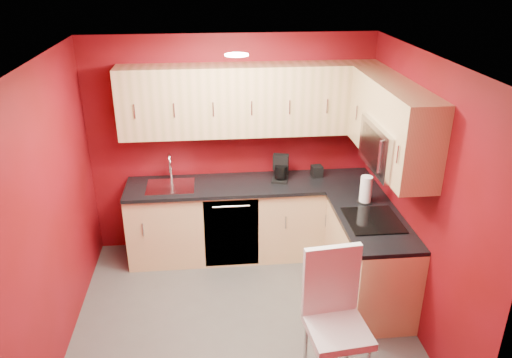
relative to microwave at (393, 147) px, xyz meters
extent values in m
plane|color=#4D4B48|center=(-1.39, -0.20, -1.66)|extent=(3.20, 3.20, 0.00)
plane|color=white|center=(-1.39, -0.20, 0.84)|extent=(3.20, 3.20, 0.00)
plane|color=maroon|center=(-1.39, 1.30, -0.41)|extent=(3.20, 0.00, 3.20)
plane|color=maroon|center=(-1.39, -1.70, -0.41)|extent=(3.20, 0.00, 3.20)
plane|color=maroon|center=(-2.99, -0.20, -0.41)|extent=(0.00, 3.00, 3.00)
plane|color=maroon|center=(0.21, -0.20, -0.41)|extent=(0.00, 3.00, 3.00)
cube|color=#E0C380|center=(-1.19, 1.00, -1.22)|extent=(2.80, 0.60, 0.87)
cube|color=#E0C380|center=(-0.09, 0.05, -1.22)|extent=(0.60, 1.30, 0.87)
cube|color=black|center=(-1.19, 0.99, -0.77)|extent=(2.80, 0.63, 0.04)
cube|color=black|center=(-0.11, 0.04, -0.77)|extent=(0.63, 1.27, 0.04)
cube|color=tan|center=(-1.19, 1.13, 0.17)|extent=(2.80, 0.35, 0.75)
cube|color=tan|center=(0.03, 0.67, 0.17)|extent=(0.35, 0.57, 0.75)
cube|color=tan|center=(0.03, -0.49, 0.17)|extent=(0.35, 0.22, 0.75)
cube|color=tan|center=(0.03, 0.00, 0.38)|extent=(0.35, 0.76, 0.33)
cube|color=silver|center=(0.01, 0.00, 0.00)|extent=(0.40, 0.76, 0.42)
cube|color=black|center=(-0.18, 0.00, 0.00)|extent=(0.02, 0.62, 0.33)
cylinder|color=silver|center=(-0.20, -0.23, 0.00)|extent=(0.02, 0.02, 0.29)
cube|color=black|center=(-0.11, 0.00, -0.74)|extent=(0.50, 0.55, 0.01)
cube|color=silver|center=(-2.09, 0.98, -0.75)|extent=(0.52, 0.42, 0.02)
cylinder|color=silver|center=(-2.09, 1.18, -0.62)|extent=(0.02, 0.02, 0.26)
torus|color=silver|center=(-2.09, 1.11, -0.49)|extent=(0.02, 0.16, 0.16)
cylinder|color=silver|center=(-2.09, 1.04, -0.55)|extent=(0.02, 0.02, 0.12)
cube|color=black|center=(-1.44, 0.71, -1.22)|extent=(0.60, 0.02, 0.82)
cylinder|color=white|center=(-1.39, 0.10, 0.82)|extent=(0.20, 0.20, 0.01)
camera|label=1|loc=(-1.65, -4.08, 1.56)|focal=35.00mm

